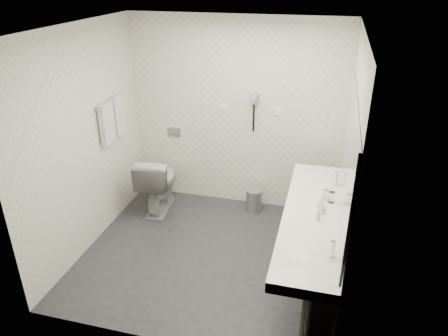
# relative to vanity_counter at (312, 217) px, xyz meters

# --- Properties ---
(floor) EXTENTS (2.80, 2.80, 0.00)m
(floor) POSITION_rel_vanity_counter_xyz_m (-1.12, 0.20, -0.80)
(floor) COLOR #292A2E
(floor) RESTS_ON ground
(ceiling) EXTENTS (2.80, 2.80, 0.00)m
(ceiling) POSITION_rel_vanity_counter_xyz_m (-1.12, 0.20, 1.70)
(ceiling) COLOR white
(ceiling) RESTS_ON wall_back
(wall_back) EXTENTS (2.80, 0.00, 2.80)m
(wall_back) POSITION_rel_vanity_counter_xyz_m (-1.12, 1.50, 0.45)
(wall_back) COLOR silver
(wall_back) RESTS_ON floor
(wall_front) EXTENTS (2.80, 0.00, 2.80)m
(wall_front) POSITION_rel_vanity_counter_xyz_m (-1.12, -1.10, 0.45)
(wall_front) COLOR silver
(wall_front) RESTS_ON floor
(wall_left) EXTENTS (0.00, 2.60, 2.60)m
(wall_left) POSITION_rel_vanity_counter_xyz_m (-2.52, 0.20, 0.45)
(wall_left) COLOR silver
(wall_left) RESTS_ON floor
(wall_right) EXTENTS (0.00, 2.60, 2.60)m
(wall_right) POSITION_rel_vanity_counter_xyz_m (0.27, 0.20, 0.45)
(wall_right) COLOR silver
(wall_right) RESTS_ON floor
(vanity_counter) EXTENTS (0.55, 2.20, 0.10)m
(vanity_counter) POSITION_rel_vanity_counter_xyz_m (0.00, 0.00, 0.00)
(vanity_counter) COLOR white
(vanity_counter) RESTS_ON floor
(vanity_panel) EXTENTS (0.03, 2.15, 0.75)m
(vanity_panel) POSITION_rel_vanity_counter_xyz_m (0.02, 0.00, -0.42)
(vanity_panel) COLOR #9A9A91
(vanity_panel) RESTS_ON floor
(vanity_post_near) EXTENTS (0.06, 0.06, 0.75)m
(vanity_post_near) POSITION_rel_vanity_counter_xyz_m (0.05, -1.04, -0.42)
(vanity_post_near) COLOR silver
(vanity_post_near) RESTS_ON floor
(vanity_post_far) EXTENTS (0.06, 0.06, 0.75)m
(vanity_post_far) POSITION_rel_vanity_counter_xyz_m (0.05, 1.04, -0.42)
(vanity_post_far) COLOR silver
(vanity_post_far) RESTS_ON floor
(mirror) EXTENTS (0.02, 2.20, 1.05)m
(mirror) POSITION_rel_vanity_counter_xyz_m (0.26, 0.00, 0.65)
(mirror) COLOR #B2BCC6
(mirror) RESTS_ON wall_right
(basin_near) EXTENTS (0.40, 0.31, 0.05)m
(basin_near) POSITION_rel_vanity_counter_xyz_m (0.00, -0.65, 0.04)
(basin_near) COLOR white
(basin_near) RESTS_ON vanity_counter
(basin_far) EXTENTS (0.40, 0.31, 0.05)m
(basin_far) POSITION_rel_vanity_counter_xyz_m (0.00, 0.65, 0.04)
(basin_far) COLOR white
(basin_far) RESTS_ON vanity_counter
(faucet_near) EXTENTS (0.04, 0.04, 0.15)m
(faucet_near) POSITION_rel_vanity_counter_xyz_m (0.19, -0.65, 0.12)
(faucet_near) COLOR silver
(faucet_near) RESTS_ON vanity_counter
(faucet_far) EXTENTS (0.04, 0.04, 0.15)m
(faucet_far) POSITION_rel_vanity_counter_xyz_m (0.19, 0.65, 0.12)
(faucet_far) COLOR silver
(faucet_far) RESTS_ON vanity_counter
(soap_bottle_a) EXTENTS (0.06, 0.06, 0.10)m
(soap_bottle_a) POSITION_rel_vanity_counter_xyz_m (0.09, 0.02, 0.10)
(soap_bottle_a) COLOR white
(soap_bottle_a) RESTS_ON vanity_counter
(soap_bottle_b) EXTENTS (0.11, 0.11, 0.10)m
(soap_bottle_b) POSITION_rel_vanity_counter_xyz_m (0.07, 0.12, 0.10)
(soap_bottle_b) COLOR white
(soap_bottle_b) RESTS_ON vanity_counter
(soap_bottle_c) EXTENTS (0.05, 0.05, 0.12)m
(soap_bottle_c) POSITION_rel_vanity_counter_xyz_m (0.06, -0.10, 0.11)
(soap_bottle_c) COLOR white
(soap_bottle_c) RESTS_ON vanity_counter
(glass_left) EXTENTS (0.08, 0.08, 0.11)m
(glass_left) POSITION_rel_vanity_counter_xyz_m (0.16, 0.25, 0.11)
(glass_left) COLOR silver
(glass_left) RESTS_ON vanity_counter
(glass_right) EXTENTS (0.08, 0.08, 0.11)m
(glass_right) POSITION_rel_vanity_counter_xyz_m (0.10, 0.29, 0.11)
(glass_right) COLOR silver
(glass_right) RESTS_ON vanity_counter
(toilet) EXTENTS (0.52, 0.82, 0.79)m
(toilet) POSITION_rel_vanity_counter_xyz_m (-2.06, 1.03, -0.41)
(toilet) COLOR white
(toilet) RESTS_ON floor
(flush_plate) EXTENTS (0.18, 0.02, 0.12)m
(flush_plate) POSITION_rel_vanity_counter_xyz_m (-1.98, 1.49, 0.15)
(flush_plate) COLOR #B2B5BA
(flush_plate) RESTS_ON wall_back
(pedal_bin) EXTENTS (0.21, 0.21, 0.29)m
(pedal_bin) POSITION_rel_vanity_counter_xyz_m (-0.81, 1.29, -0.65)
(pedal_bin) COLOR #B2B5BA
(pedal_bin) RESTS_ON floor
(bin_lid) EXTENTS (0.21, 0.21, 0.02)m
(bin_lid) POSITION_rel_vanity_counter_xyz_m (-0.81, 1.29, -0.50)
(bin_lid) COLOR #B2B5BA
(bin_lid) RESTS_ON pedal_bin
(towel_rail) EXTENTS (0.02, 0.62, 0.02)m
(towel_rail) POSITION_rel_vanity_counter_xyz_m (-2.47, 0.75, 0.75)
(towel_rail) COLOR silver
(towel_rail) RESTS_ON wall_left
(towel_near) EXTENTS (0.07, 0.24, 0.48)m
(towel_near) POSITION_rel_vanity_counter_xyz_m (-2.46, 0.61, 0.53)
(towel_near) COLOR silver
(towel_near) RESTS_ON towel_rail
(towel_far) EXTENTS (0.07, 0.24, 0.48)m
(towel_far) POSITION_rel_vanity_counter_xyz_m (-2.46, 0.89, 0.53)
(towel_far) COLOR silver
(towel_far) RESTS_ON towel_rail
(dryer_cradle) EXTENTS (0.10, 0.04, 0.14)m
(dryer_cradle) POSITION_rel_vanity_counter_xyz_m (-0.88, 1.47, 0.70)
(dryer_cradle) COLOR #97989C
(dryer_cradle) RESTS_ON wall_back
(dryer_barrel) EXTENTS (0.08, 0.14, 0.08)m
(dryer_barrel) POSITION_rel_vanity_counter_xyz_m (-0.88, 1.40, 0.73)
(dryer_barrel) COLOR #97989C
(dryer_barrel) RESTS_ON dryer_cradle
(dryer_cord) EXTENTS (0.02, 0.02, 0.35)m
(dryer_cord) POSITION_rel_vanity_counter_xyz_m (-0.88, 1.46, 0.45)
(dryer_cord) COLOR black
(dryer_cord) RESTS_ON dryer_cradle
(switch_plate_a) EXTENTS (0.09, 0.02, 0.09)m
(switch_plate_a) POSITION_rel_vanity_counter_xyz_m (-1.27, 1.49, 0.55)
(switch_plate_a) COLOR white
(switch_plate_a) RESTS_ON wall_back
(switch_plate_b) EXTENTS (0.09, 0.02, 0.09)m
(switch_plate_b) POSITION_rel_vanity_counter_xyz_m (-0.57, 1.49, 0.55)
(switch_plate_b) COLOR white
(switch_plate_b) RESTS_ON wall_back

